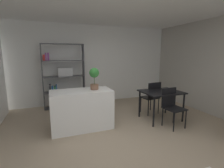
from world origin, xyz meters
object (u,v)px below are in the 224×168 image
Objects in this scene: open_bookshelf at (62,77)px; dining_table at (161,95)px; kitchen_island at (82,109)px; potted_plant_on_island at (94,77)px; dining_chair_far at (152,95)px; dining_chair_near at (172,104)px.

open_bookshelf is 3.08m from dining_table.
potted_plant_on_island is at bearing 2.00° from kitchen_island.
open_bookshelf is 2.17× the size of dining_chair_far.
dining_chair_far is at bearing -32.97° from open_bookshelf.
open_bookshelf reaches higher than dining_table.
potted_plant_on_island reaches higher than dining_chair_near.
dining_chair_far reaches higher than kitchen_island.
potted_plant_on_island is 0.25× the size of open_bookshelf.
dining_chair_far is at bearing 82.10° from dining_chair_near.
dining_chair_near is (2.34, -2.38, -0.46)m from open_bookshelf.
kitchen_island is 2.08m from dining_chair_far.
dining_table is at bearing -6.86° from potted_plant_on_island.
dining_table is 1.09× the size of dining_chair_near.
dining_chair_far is at bearing 7.15° from potted_plant_on_island.
dining_chair_far is (2.06, 0.23, 0.11)m from kitchen_island.
dining_chair_near is (2.04, -0.62, 0.10)m from kitchen_island.
open_bookshelf is (-0.62, 1.75, -0.20)m from potted_plant_on_island.
potted_plant_on_island is at bearing -0.47° from dining_chair_far.
potted_plant_on_island reaches higher than kitchen_island.
potted_plant_on_island is at bearing 173.14° from dining_table.
open_bookshelf is at bearing 128.12° from dining_chair_near.
dining_chair_far is (1.74, 0.22, -0.64)m from potted_plant_on_island.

